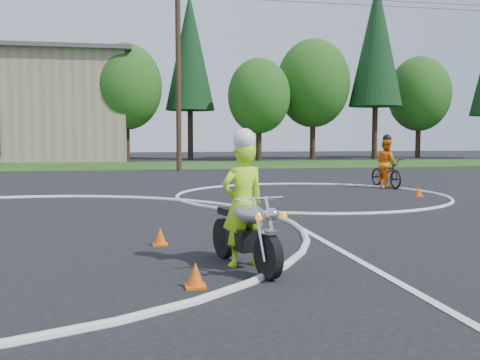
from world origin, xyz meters
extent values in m
cube|color=#1E4714|center=(0.00, 27.00, 0.01)|extent=(120.00, 10.00, 0.02)
torus|color=silver|center=(8.00, 8.00, 0.01)|extent=(8.10, 8.10, 0.10)
cube|color=silver|center=(6.00, -2.00, 0.01)|extent=(0.12, 10.00, 0.01)
cylinder|color=black|center=(4.51, -1.04, 0.29)|extent=(0.26, 0.58, 0.57)
cylinder|color=black|center=(4.16, 0.25, 0.29)|extent=(0.26, 0.58, 0.57)
cube|color=black|center=(4.32, -0.35, 0.38)|extent=(0.40, 0.58, 0.29)
ellipsoid|color=#AEADB2|center=(4.37, -0.54, 0.75)|extent=(0.49, 0.68, 0.27)
cube|color=black|center=(4.25, -0.08, 0.71)|extent=(0.39, 0.62, 0.10)
cylinder|color=white|center=(4.41, -0.99, 0.62)|extent=(0.13, 0.34, 0.77)
cylinder|color=white|center=(4.57, -0.95, 0.62)|extent=(0.13, 0.34, 0.77)
cube|color=silver|center=(4.51, -1.06, 0.59)|extent=(0.18, 0.24, 0.05)
cylinder|color=white|center=(4.45, -0.81, 0.97)|extent=(0.65, 0.21, 0.03)
sphere|color=silver|center=(4.53, -1.14, 0.81)|extent=(0.17, 0.17, 0.17)
sphere|color=orange|center=(4.36, -1.16, 0.78)|extent=(0.09, 0.09, 0.09)
sphere|color=orange|center=(4.70, -1.07, 0.78)|extent=(0.09, 0.09, 0.09)
cylinder|color=white|center=(4.37, 0.06, 0.29)|extent=(0.27, 0.76, 0.08)
imported|color=#B2FF1A|center=(4.33, -0.30, 0.85)|extent=(0.70, 0.55, 1.69)
sphere|color=white|center=(4.35, -0.34, 1.71)|extent=(0.30, 0.30, 0.30)
imported|color=black|center=(11.48, 10.12, 0.51)|extent=(0.83, 1.99, 1.02)
imported|color=orange|center=(11.48, 10.12, 0.85)|extent=(0.71, 0.87, 1.70)
sphere|color=black|center=(11.48, 10.12, 1.72)|extent=(0.29, 0.29, 0.29)
cone|color=#EB580C|center=(3.28, 1.30, 0.15)|extent=(0.22, 0.22, 0.30)
cube|color=#EB580C|center=(3.28, 1.30, 0.01)|extent=(0.24, 0.24, 0.03)
cone|color=#EB580C|center=(3.59, -1.25, 0.15)|extent=(0.22, 0.22, 0.30)
cube|color=#EB580C|center=(3.59, -1.25, 0.01)|extent=(0.24, 0.24, 0.03)
cone|color=#EB580C|center=(11.11, 7.22, 0.15)|extent=(0.22, 0.22, 0.30)
cube|color=#EB580C|center=(11.11, 7.22, 0.01)|extent=(0.24, 0.24, 0.03)
cylinder|color=#382619|center=(2.00, 34.00, 1.62)|extent=(0.44, 0.44, 3.24)
ellipsoid|color=#1E5116|center=(2.00, 34.00, 5.58)|extent=(5.40, 5.40, 6.48)
cylinder|color=#382619|center=(7.00, 36.00, 1.98)|extent=(0.44, 0.44, 3.96)
cone|color=black|center=(7.00, 36.00, 8.63)|extent=(3.96, 3.96, 9.35)
cylinder|color=#382619|center=(12.00, 33.00, 1.44)|extent=(0.44, 0.44, 2.88)
ellipsoid|color=#1E5116|center=(12.00, 33.00, 4.96)|extent=(4.80, 4.80, 5.76)
cylinder|color=#382619|center=(17.00, 35.00, 1.80)|extent=(0.44, 0.44, 3.60)
ellipsoid|color=#1E5116|center=(17.00, 35.00, 6.20)|extent=(6.00, 6.00, 7.20)
cylinder|color=#382619|center=(22.00, 34.00, 2.16)|extent=(0.44, 0.44, 4.32)
cone|color=black|center=(22.00, 34.00, 9.42)|extent=(4.32, 4.32, 10.20)
cylinder|color=#382619|center=(27.00, 36.00, 1.62)|extent=(0.44, 0.44, 3.24)
ellipsoid|color=#1E5116|center=(27.00, 36.00, 5.58)|extent=(5.40, 5.40, 6.48)
cylinder|color=#382619|center=(-2.00, 35.00, 1.44)|extent=(0.44, 0.44, 2.88)
ellipsoid|color=#1E5116|center=(-2.00, 35.00, 4.96)|extent=(4.80, 4.80, 5.76)
cylinder|color=#473321|center=(5.00, 21.00, 5.00)|extent=(0.28, 0.28, 10.00)
cylinder|color=black|center=(15.00, 20.45, 9.20)|extent=(20.00, 0.02, 0.02)
cylinder|color=black|center=(15.00, 21.55, 9.20)|extent=(20.00, 0.02, 0.02)
camera|label=1|loc=(2.98, -7.33, 1.74)|focal=40.00mm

